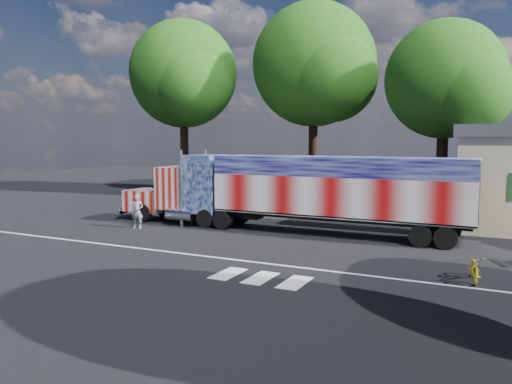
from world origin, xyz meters
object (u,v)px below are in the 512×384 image
at_px(coach_bus, 264,182).
at_px(woman, 137,211).
at_px(bicycle, 475,268).
at_px(semi_truck, 293,190).
at_px(tree_nw_a, 184,75).
at_px(tree_n_mid, 316,65).
at_px(tree_ne_a, 447,80).

height_order(coach_bus, woman, coach_bus).
distance_m(woman, bicycle, 16.11).
distance_m(semi_truck, tree_nw_a, 21.86).
distance_m(tree_nw_a, tree_n_mid, 11.29).
bearing_deg(woman, bicycle, -28.66).
distance_m(semi_truck, woman, 7.95).
relative_size(coach_bus, bicycle, 7.04).
height_order(semi_truck, tree_n_mid, tree_n_mid).
distance_m(coach_bus, bicycle, 18.75).
height_order(coach_bus, tree_n_mid, tree_n_mid).
bearing_deg(woman, tree_nw_a, 97.80).
relative_size(coach_bus, tree_n_mid, 0.76).
distance_m(coach_bus, tree_ne_a, 13.29).
bearing_deg(bicycle, woman, 162.49).
bearing_deg(bicycle, coach_bus, 128.83).
xyz_separation_m(woman, tree_nw_a, (-7.95, 16.09, 9.12)).
height_order(coach_bus, bicycle, coach_bus).
relative_size(semi_truck, tree_n_mid, 1.23).
bearing_deg(bicycle, tree_n_mid, 114.47).
bearing_deg(woman, semi_truck, 1.59).
bearing_deg(semi_truck, woman, -159.91).
xyz_separation_m(bicycle, tree_ne_a, (-2.73, 17.22, 7.82)).
xyz_separation_m(bicycle, tree_n_mid, (-12.60, 20.31, 9.79)).
distance_m(woman, tree_n_mid, 20.08).
distance_m(bicycle, tree_nw_a, 31.88).
height_order(woman, tree_n_mid, tree_n_mid).
distance_m(coach_bus, woman, 10.42).
height_order(bicycle, tree_ne_a, tree_ne_a).
height_order(woman, bicycle, woman).
distance_m(coach_bus, tree_nw_a, 14.50).
bearing_deg(semi_truck, coach_bus, 124.15).
height_order(coach_bus, tree_ne_a, tree_ne_a).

